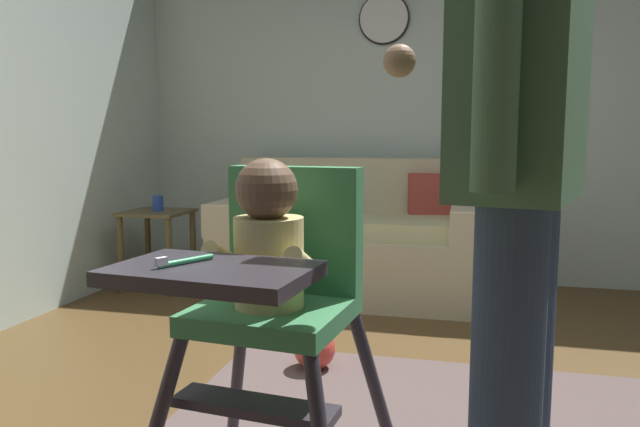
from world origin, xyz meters
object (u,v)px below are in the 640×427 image
object	(u,v)px
toy_ball	(315,348)
adult_standing	(518,164)
wall_clock	(384,19)
sippy_cup	(158,203)
high_chair	(272,276)
side_table	(157,232)
couch	(353,241)

from	to	relation	value
toy_ball	adult_standing	bearing A→B (deg)	-59.08
toy_ball	wall_clock	size ratio (longest dim) A/B	0.52
sippy_cup	toy_ball	bearing A→B (deg)	-39.68
high_chair	wall_clock	size ratio (longest dim) A/B	2.72
side_table	sippy_cup	distance (m)	0.19
couch	high_chair	bearing A→B (deg)	5.91
side_table	couch	bearing A→B (deg)	9.53
toy_ball	couch	bearing A→B (deg)	93.60
couch	adult_standing	bearing A→B (deg)	17.62
adult_standing	sippy_cup	bearing A→B (deg)	-33.59
sippy_cup	adult_standing	bearing A→B (deg)	-48.31
toy_ball	side_table	distance (m)	1.78
high_chair	adult_standing	xyz separation A→B (m)	(0.56, -0.15, 0.29)
adult_standing	wall_clock	bearing A→B (deg)	-62.38
high_chair	side_table	size ratio (longest dim) A/B	1.84
adult_standing	wall_clock	distance (m)	3.20
wall_clock	couch	bearing A→B (deg)	-103.50
adult_standing	toy_ball	bearing A→B (deg)	-44.36
side_table	sippy_cup	size ratio (longest dim) A/B	5.20
high_chair	toy_ball	bearing A→B (deg)	-165.24
high_chair	side_table	distance (m)	2.66
couch	high_chair	world-z (taller)	high_chair
high_chair	sippy_cup	xyz separation A→B (m)	(-1.50, 2.17, -0.09)
high_chair	adult_standing	bearing A→B (deg)	81.13
adult_standing	side_table	world-z (taller)	adult_standing
couch	toy_ball	xyz separation A→B (m)	(0.08, -1.33, -0.24)
couch	wall_clock	world-z (taller)	wall_clock
couch	wall_clock	size ratio (longest dim) A/B	4.70
high_chair	adult_standing	world-z (taller)	adult_standing
side_table	wall_clock	size ratio (longest dim) A/B	1.48
side_table	high_chair	bearing A→B (deg)	-55.02
toy_ball	side_table	xyz separation A→B (m)	(-1.35, 1.11, 0.29)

